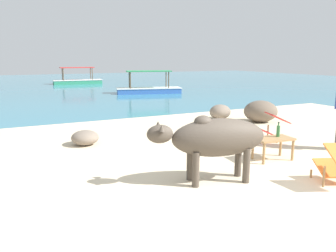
{
  "coord_description": "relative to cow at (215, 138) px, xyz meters",
  "views": [
    {
      "loc": [
        -3.29,
        -3.54,
        2.04
      ],
      "look_at": [
        -0.07,
        3.0,
        0.55
      ],
      "focal_mm": 35.99,
      "sensor_mm": 36.0,
      "label": 1
    }
  ],
  "objects": [
    {
      "name": "sand_beach",
      "position": [
        0.29,
        -0.83,
        -0.75
      ],
      "size": [
        18.0,
        14.0,
        0.04
      ],
      "primitive_type": "cube",
      "color": "beige",
      "rests_on": "ground"
    },
    {
      "name": "water_surface",
      "position": [
        0.29,
        21.17,
        -0.77
      ],
      "size": [
        60.0,
        36.0,
        0.03
      ],
      "primitive_type": "cube",
      "color": "teal",
      "rests_on": "ground"
    },
    {
      "name": "cow",
      "position": [
        0.0,
        0.0,
        0.0
      ],
      "size": [
        1.99,
        0.93,
        1.11
      ],
      "rotation": [
        0.0,
        0.0,
        2.9
      ],
      "color": "#4C4238",
      "rests_on": "sand_beach"
    },
    {
      "name": "low_bench_table",
      "position": [
        1.7,
        0.49,
        -0.36
      ],
      "size": [
        0.8,
        0.51,
        0.45
      ],
      "rotation": [
        0.0,
        0.0,
        -0.09
      ],
      "color": "#A37A4C",
      "rests_on": "sand_beach"
    },
    {
      "name": "bottle",
      "position": [
        1.85,
        0.52,
        -0.16
      ],
      "size": [
        0.07,
        0.07,
        0.3
      ],
      "color": "#2D6B38",
      "rests_on": "low_bench_table"
    },
    {
      "name": "deck_chair_near",
      "position": [
        2.79,
        1.72,
        -0.35
      ],
      "size": [
        0.9,
        0.75,
        0.68
      ],
      "rotation": [
        0.0,
        0.0,
        2.82
      ],
      "color": "#A37A4C",
      "rests_on": "sand_beach"
    },
    {
      "name": "shore_rock_large",
      "position": [
        -1.37,
        3.31,
        -0.56
      ],
      "size": [
        0.8,
        0.82,
        0.34
      ],
      "primitive_type": "ellipsoid",
      "rotation": [
        0.0,
        0.0,
        1.25
      ],
      "color": "gray",
      "rests_on": "sand_beach"
    },
    {
      "name": "shore_rock_medium",
      "position": [
        4.23,
        3.72,
        -0.39
      ],
      "size": [
        1.31,
        1.23,
        0.68
      ],
      "primitive_type": "ellipsoid",
      "rotation": [
        0.0,
        0.0,
        2.78
      ],
      "color": "#6B5B4C",
      "rests_on": "sand_beach"
    },
    {
      "name": "shore_rock_small",
      "position": [
        3.37,
        4.69,
        -0.49
      ],
      "size": [
        0.99,
        0.94,
        0.48
      ],
      "primitive_type": "ellipsoid",
      "rotation": [
        0.0,
        0.0,
        0.48
      ],
      "color": "gray",
      "rests_on": "sand_beach"
    },
    {
      "name": "boat_blue",
      "position": [
        4.55,
        13.47,
        -0.48
      ],
      "size": [
        3.85,
        2.07,
        1.29
      ],
      "rotation": [
        0.0,
        0.0,
        6.02
      ],
      "color": "#3866B7",
      "rests_on": "water_surface"
    },
    {
      "name": "boat_green",
      "position": [
        2.3,
        22.31,
        -0.48
      ],
      "size": [
        3.74,
        1.38,
        1.29
      ],
      "rotation": [
        0.0,
        0.0,
        3.08
      ],
      "color": "#338E66",
      "rests_on": "water_surface"
    }
  ]
}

